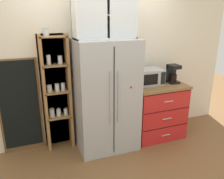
# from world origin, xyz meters

# --- Properties ---
(ground_plane) EXTENTS (10.57, 10.57, 0.00)m
(ground_plane) POSITION_xyz_m (0.00, 0.00, 0.00)
(ground_plane) COLOR brown
(wall_back_cream) EXTENTS (4.88, 0.10, 2.55)m
(wall_back_cream) POSITION_xyz_m (0.00, 0.40, 1.27)
(wall_back_cream) COLOR silver
(wall_back_cream) RESTS_ON ground
(refrigerator) EXTENTS (0.91, 0.70, 1.71)m
(refrigerator) POSITION_xyz_m (0.00, 0.01, 0.85)
(refrigerator) COLOR #ADAFB5
(refrigerator) RESTS_ON ground
(pantry_shelf_column) EXTENTS (0.45, 0.25, 1.86)m
(pantry_shelf_column) POSITION_xyz_m (-0.70, 0.30, 0.92)
(pantry_shelf_column) COLOR brown
(pantry_shelf_column) RESTS_ON ground
(counter_cabinet) EXTENTS (0.89, 0.67, 0.93)m
(counter_cabinet) POSITION_xyz_m (0.93, 0.03, 0.47)
(counter_cabinet) COLOR red
(counter_cabinet) RESTS_ON ground
(microwave) EXTENTS (0.44, 0.33, 0.26)m
(microwave) POSITION_xyz_m (0.77, 0.08, 1.06)
(microwave) COLOR #ADAFB5
(microwave) RESTS_ON counter_cabinet
(coffee_maker) EXTENTS (0.17, 0.20, 0.31)m
(coffee_maker) POSITION_xyz_m (1.20, 0.04, 1.09)
(coffee_maker) COLOR black
(coffee_maker) RESTS_ON counter_cabinet
(mug_sage) EXTENTS (0.12, 0.09, 0.09)m
(mug_sage) POSITION_xyz_m (0.93, 0.09, 0.98)
(mug_sage) COLOR #8CA37F
(mug_sage) RESTS_ON counter_cabinet
(mug_cream) EXTENTS (0.11, 0.08, 0.09)m
(mug_cream) POSITION_xyz_m (0.93, 0.05, 0.97)
(mug_cream) COLOR silver
(mug_cream) RESTS_ON counter_cabinet
(bottle_green) EXTENTS (0.06, 0.06, 0.25)m
(bottle_green) POSITION_xyz_m (0.93, 0.01, 1.04)
(bottle_green) COLOR #285B33
(bottle_green) RESTS_ON counter_cabinet
(upper_cabinet) EXTENTS (0.88, 0.32, 0.64)m
(upper_cabinet) POSITION_xyz_m (0.00, 0.06, 2.03)
(upper_cabinet) COLOR silver
(upper_cabinet) RESTS_ON refrigerator
(chalkboard_menu) EXTENTS (0.60, 0.04, 1.45)m
(chalkboard_menu) POSITION_xyz_m (-1.24, 0.33, 0.73)
(chalkboard_menu) COLOR brown
(chalkboard_menu) RESTS_ON ground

